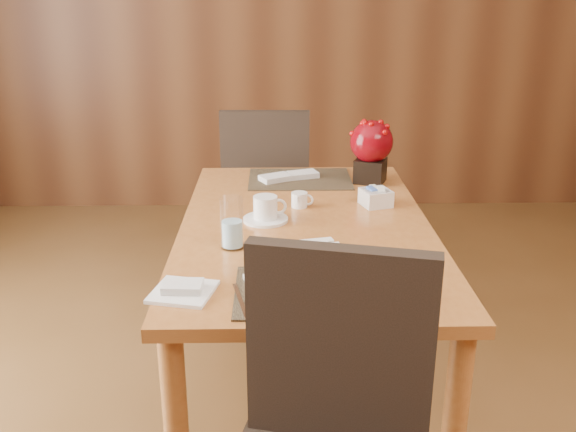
{
  "coord_description": "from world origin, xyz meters",
  "views": [
    {
      "loc": [
        -0.11,
        -1.57,
        1.57
      ],
      "look_at": [
        -0.07,
        0.35,
        0.87
      ],
      "focal_mm": 40.0,
      "sensor_mm": 36.0,
      "label": 1
    }
  ],
  "objects_px": {
    "sugar_caddy": "(376,198)",
    "bread_plate": "(183,292)",
    "berry_decor": "(371,147)",
    "far_chair": "(266,188)",
    "creamer_jug": "(299,200)",
    "water_glass": "(232,223)",
    "soup_setting": "(302,278)",
    "dining_table": "(305,248)",
    "coffee_cup": "(265,210)"
  },
  "relations": [
    {
      "from": "soup_setting",
      "to": "water_glass",
      "type": "bearing_deg",
      "value": 108.82
    },
    {
      "from": "dining_table",
      "to": "soup_setting",
      "type": "height_order",
      "value": "soup_setting"
    },
    {
      "from": "sugar_caddy",
      "to": "water_glass",
      "type": "bearing_deg",
      "value": -142.09
    },
    {
      "from": "far_chair",
      "to": "water_glass",
      "type": "bearing_deg",
      "value": 86.82
    },
    {
      "from": "soup_setting",
      "to": "berry_decor",
      "type": "xyz_separation_m",
      "value": [
        0.34,
        1.09,
        0.1
      ]
    },
    {
      "from": "sugar_caddy",
      "to": "coffee_cup",
      "type": "bearing_deg",
      "value": -159.03
    },
    {
      "from": "water_glass",
      "to": "berry_decor",
      "type": "xyz_separation_m",
      "value": [
        0.56,
        0.73,
        0.07
      ]
    },
    {
      "from": "creamer_jug",
      "to": "berry_decor",
      "type": "bearing_deg",
      "value": 60.79
    },
    {
      "from": "sugar_caddy",
      "to": "bread_plate",
      "type": "bearing_deg",
      "value": -131.18
    },
    {
      "from": "dining_table",
      "to": "far_chair",
      "type": "relative_size",
      "value": 1.52
    },
    {
      "from": "coffee_cup",
      "to": "water_glass",
      "type": "xyz_separation_m",
      "value": [
        -0.1,
        -0.25,
        0.05
      ]
    },
    {
      "from": "creamer_jug",
      "to": "far_chair",
      "type": "distance_m",
      "value": 0.9
    },
    {
      "from": "coffee_cup",
      "to": "creamer_jug",
      "type": "xyz_separation_m",
      "value": [
        0.13,
        0.15,
        -0.01
      ]
    },
    {
      "from": "coffee_cup",
      "to": "berry_decor",
      "type": "relative_size",
      "value": 0.61
    },
    {
      "from": "berry_decor",
      "to": "far_chair",
      "type": "xyz_separation_m",
      "value": [
        -0.46,
        0.54,
        -0.35
      ]
    },
    {
      "from": "creamer_jug",
      "to": "bread_plate",
      "type": "relative_size",
      "value": 0.49
    },
    {
      "from": "coffee_cup",
      "to": "sugar_caddy",
      "type": "distance_m",
      "value": 0.46
    },
    {
      "from": "coffee_cup",
      "to": "creamer_jug",
      "type": "relative_size",
      "value": 2.06
    },
    {
      "from": "soup_setting",
      "to": "creamer_jug",
      "type": "bearing_deg",
      "value": 76.17
    },
    {
      "from": "dining_table",
      "to": "bread_plate",
      "type": "xyz_separation_m",
      "value": [
        -0.37,
        -0.55,
        0.1
      ]
    },
    {
      "from": "soup_setting",
      "to": "sugar_caddy",
      "type": "bearing_deg",
      "value": 55.17
    },
    {
      "from": "bread_plate",
      "to": "far_chair",
      "type": "xyz_separation_m",
      "value": [
        0.21,
        1.6,
        -0.2
      ]
    },
    {
      "from": "soup_setting",
      "to": "berry_decor",
      "type": "relative_size",
      "value": 1.24
    },
    {
      "from": "sugar_caddy",
      "to": "bread_plate",
      "type": "distance_m",
      "value": 0.99
    },
    {
      "from": "soup_setting",
      "to": "sugar_caddy",
      "type": "distance_m",
      "value": 0.83
    },
    {
      "from": "dining_table",
      "to": "creamer_jug",
      "type": "xyz_separation_m",
      "value": [
        -0.02,
        0.18,
        0.13
      ]
    },
    {
      "from": "coffee_cup",
      "to": "bread_plate",
      "type": "relative_size",
      "value": 1.0
    },
    {
      "from": "coffee_cup",
      "to": "far_chair",
      "type": "relative_size",
      "value": 0.17
    },
    {
      "from": "bread_plate",
      "to": "water_glass",
      "type": "bearing_deg",
      "value": 70.17
    },
    {
      "from": "soup_setting",
      "to": "dining_table",
      "type": "bearing_deg",
      "value": 74.07
    },
    {
      "from": "water_glass",
      "to": "far_chair",
      "type": "distance_m",
      "value": 1.3
    },
    {
      "from": "sugar_caddy",
      "to": "berry_decor",
      "type": "distance_m",
      "value": 0.34
    },
    {
      "from": "soup_setting",
      "to": "far_chair",
      "type": "distance_m",
      "value": 1.65
    },
    {
      "from": "water_glass",
      "to": "sugar_caddy",
      "type": "xyz_separation_m",
      "value": [
        0.53,
        0.42,
        -0.05
      ]
    },
    {
      "from": "soup_setting",
      "to": "far_chair",
      "type": "height_order",
      "value": "far_chair"
    },
    {
      "from": "soup_setting",
      "to": "berry_decor",
      "type": "height_order",
      "value": "berry_decor"
    },
    {
      "from": "water_glass",
      "to": "far_chair",
      "type": "xyz_separation_m",
      "value": [
        0.09,
        1.27,
        -0.28
      ]
    },
    {
      "from": "creamer_jug",
      "to": "sugar_caddy",
      "type": "distance_m",
      "value": 0.3
    },
    {
      "from": "soup_setting",
      "to": "creamer_jug",
      "type": "distance_m",
      "value": 0.76
    },
    {
      "from": "berry_decor",
      "to": "bread_plate",
      "type": "relative_size",
      "value": 1.66
    },
    {
      "from": "sugar_caddy",
      "to": "far_chair",
      "type": "xyz_separation_m",
      "value": [
        -0.44,
        0.85,
        -0.23
      ]
    },
    {
      "from": "bread_plate",
      "to": "far_chair",
      "type": "distance_m",
      "value": 1.62
    },
    {
      "from": "dining_table",
      "to": "water_glass",
      "type": "distance_m",
      "value": 0.38
    },
    {
      "from": "water_glass",
      "to": "far_chair",
      "type": "height_order",
      "value": "far_chair"
    },
    {
      "from": "coffee_cup",
      "to": "far_chair",
      "type": "xyz_separation_m",
      "value": [
        -0.01,
        1.02,
        -0.23
      ]
    },
    {
      "from": "soup_setting",
      "to": "sugar_caddy",
      "type": "height_order",
      "value": "soup_setting"
    },
    {
      "from": "soup_setting",
      "to": "bread_plate",
      "type": "bearing_deg",
      "value": 163.7
    },
    {
      "from": "berry_decor",
      "to": "water_glass",
      "type": "bearing_deg",
      "value": -127.25
    },
    {
      "from": "coffee_cup",
      "to": "bread_plate",
      "type": "height_order",
      "value": "coffee_cup"
    },
    {
      "from": "creamer_jug",
      "to": "sugar_caddy",
      "type": "height_order",
      "value": "sugar_caddy"
    }
  ]
}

